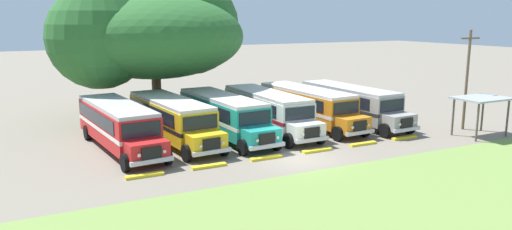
% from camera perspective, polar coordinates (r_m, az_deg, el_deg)
% --- Properties ---
extents(ground_plane, '(220.00, 220.00, 0.00)m').
position_cam_1_polar(ground_plane, '(28.66, 5.08, -5.11)').
color(ground_plane, slate).
extents(foreground_grass_strip, '(80.00, 9.94, 0.01)m').
position_cam_1_polar(foreground_grass_strip, '(23.12, 14.83, -9.54)').
color(foreground_grass_strip, olive).
rests_on(foreground_grass_strip, ground_plane).
extents(parked_bus_slot_0, '(3.56, 10.97, 2.82)m').
position_cam_1_polar(parked_bus_slot_0, '(31.56, -15.79, -1.00)').
color(parked_bus_slot_0, red).
rests_on(parked_bus_slot_0, ground_plane).
extents(parked_bus_slot_1, '(3.52, 10.97, 2.82)m').
position_cam_1_polar(parked_bus_slot_1, '(32.65, -9.79, -0.33)').
color(parked_bus_slot_1, yellow).
rests_on(parked_bus_slot_1, ground_plane).
extents(parked_bus_slot_2, '(3.19, 10.91, 2.82)m').
position_cam_1_polar(parked_bus_slot_2, '(33.56, -3.79, 0.13)').
color(parked_bus_slot_2, teal).
rests_on(parked_bus_slot_2, ground_plane).
extents(parked_bus_slot_3, '(2.72, 10.85, 2.82)m').
position_cam_1_polar(parked_bus_slot_3, '(35.14, 1.42, 0.66)').
color(parked_bus_slot_3, silver).
rests_on(parked_bus_slot_3, ground_plane).
extents(parked_bus_slot_4, '(3.30, 10.93, 2.82)m').
position_cam_1_polar(parked_bus_slot_4, '(37.09, 6.12, 1.17)').
color(parked_bus_slot_4, orange).
rests_on(parked_bus_slot_4, ground_plane).
extents(parked_bus_slot_5, '(3.15, 10.90, 2.82)m').
position_cam_1_polar(parked_bus_slot_5, '(38.53, 11.07, 1.40)').
color(parked_bus_slot_5, '#9E9993').
rests_on(parked_bus_slot_5, ground_plane).
extents(curb_wheelstop_0, '(2.00, 0.36, 0.15)m').
position_cam_1_polar(curb_wheelstop_0, '(26.01, -12.90, -6.91)').
color(curb_wheelstop_0, yellow).
rests_on(curb_wheelstop_0, ground_plane).
extents(curb_wheelstop_1, '(2.00, 0.36, 0.15)m').
position_cam_1_polar(curb_wheelstop_1, '(27.02, -5.53, -5.98)').
color(curb_wheelstop_1, yellow).
rests_on(curb_wheelstop_1, ground_plane).
extents(curb_wheelstop_2, '(2.00, 0.36, 0.15)m').
position_cam_1_polar(curb_wheelstop_2, '(28.44, 1.18, -5.04)').
color(curb_wheelstop_2, yellow).
rests_on(curb_wheelstop_2, ground_plane).
extents(curb_wheelstop_3, '(2.00, 0.36, 0.15)m').
position_cam_1_polar(curb_wheelstop_3, '(30.21, 7.16, -4.14)').
color(curb_wheelstop_3, yellow).
rests_on(curb_wheelstop_3, ground_plane).
extents(curb_wheelstop_4, '(2.00, 0.36, 0.15)m').
position_cam_1_polar(curb_wheelstop_4, '(32.29, 12.42, -3.31)').
color(curb_wheelstop_4, yellow).
rests_on(curb_wheelstop_4, ground_plane).
extents(curb_wheelstop_5, '(2.00, 0.36, 0.15)m').
position_cam_1_polar(curb_wheelstop_5, '(34.60, 17.00, -2.56)').
color(curb_wheelstop_5, yellow).
rests_on(curb_wheelstop_5, ground_plane).
extents(broad_shade_tree, '(16.13, 14.79, 11.53)m').
position_cam_1_polar(broad_shade_tree, '(40.97, -11.98, 9.16)').
color(broad_shade_tree, brown).
rests_on(broad_shade_tree, ground_plane).
extents(utility_pole, '(1.80, 0.20, 7.25)m').
position_cam_1_polar(utility_pole, '(38.44, 23.47, 4.10)').
color(utility_pole, brown).
rests_on(utility_pole, ground_plane).
extents(waiting_shelter, '(3.60, 2.60, 2.72)m').
position_cam_1_polar(waiting_shelter, '(36.88, 24.91, 1.48)').
color(waiting_shelter, brown).
rests_on(waiting_shelter, ground_plane).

